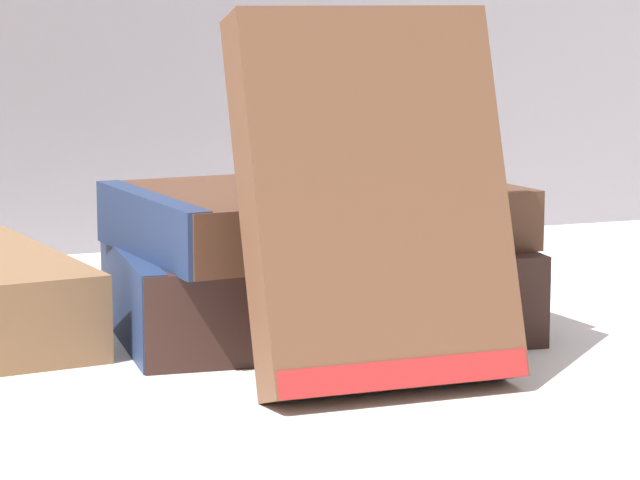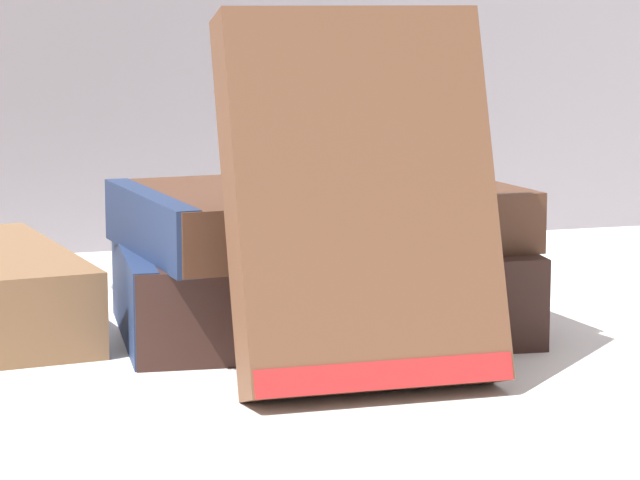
{
  "view_description": "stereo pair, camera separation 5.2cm",
  "coord_description": "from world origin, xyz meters",
  "px_view_note": "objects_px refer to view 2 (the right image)",
  "views": [
    {
      "loc": [
        -0.27,
        -0.66,
        0.17
      ],
      "look_at": [
        -0.01,
        0.03,
        0.05
      ],
      "focal_mm": 85.0,
      "sensor_mm": 36.0,
      "label": 1
    },
    {
      "loc": [
        -0.22,
        -0.67,
        0.17
      ],
      "look_at": [
        -0.01,
        0.03,
        0.05
      ],
      "focal_mm": 85.0,
      "sensor_mm": 36.0,
      "label": 2
    }
  ],
  "objects_px": {
    "book_flat_top": "(306,216)",
    "reading_glasses": "(99,289)",
    "book_leaning_front": "(362,211)",
    "pocket_watch": "(378,179)",
    "book_flat_bottom": "(307,288)"
  },
  "relations": [
    {
      "from": "book_flat_top",
      "to": "reading_glasses",
      "type": "height_order",
      "value": "book_flat_top"
    },
    {
      "from": "pocket_watch",
      "to": "reading_glasses",
      "type": "relative_size",
      "value": 0.49
    },
    {
      "from": "book_flat_bottom",
      "to": "pocket_watch",
      "type": "relative_size",
      "value": 3.9
    },
    {
      "from": "book_flat_bottom",
      "to": "book_flat_top",
      "type": "relative_size",
      "value": 1.07
    },
    {
      "from": "book_flat_top",
      "to": "book_leaning_front",
      "type": "bearing_deg",
      "value": -98.57
    },
    {
      "from": "book_flat_bottom",
      "to": "pocket_watch",
      "type": "height_order",
      "value": "pocket_watch"
    },
    {
      "from": "book_flat_top",
      "to": "pocket_watch",
      "type": "relative_size",
      "value": 3.64
    },
    {
      "from": "book_leaning_front",
      "to": "pocket_watch",
      "type": "relative_size",
      "value": 3.08
    },
    {
      "from": "book_flat_top",
      "to": "reading_glasses",
      "type": "distance_m",
      "value": 0.17
    },
    {
      "from": "book_leaning_front",
      "to": "reading_glasses",
      "type": "bearing_deg",
      "value": 107.68
    },
    {
      "from": "book_flat_bottom",
      "to": "book_leaning_front",
      "type": "distance_m",
      "value": 0.13
    },
    {
      "from": "book_flat_top",
      "to": "reading_glasses",
      "type": "bearing_deg",
      "value": 116.54
    },
    {
      "from": "book_flat_top",
      "to": "book_leaning_front",
      "type": "distance_m",
      "value": 0.11
    },
    {
      "from": "book_flat_bottom",
      "to": "pocket_watch",
      "type": "xyz_separation_m",
      "value": [
        0.04,
        -0.01,
        0.06
      ]
    },
    {
      "from": "reading_glasses",
      "to": "book_flat_bottom",
      "type": "bearing_deg",
      "value": -63.12
    }
  ]
}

